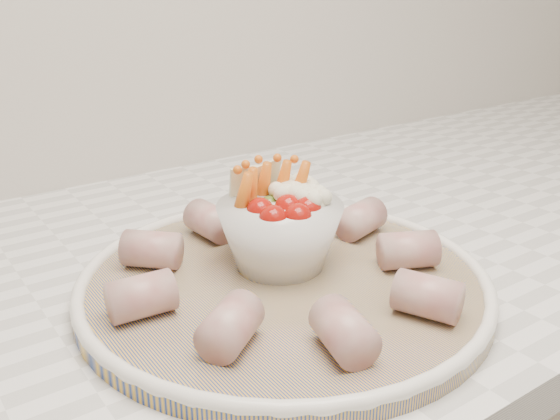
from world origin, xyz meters
TOP-DOWN VIEW (x-y plane):
  - serving_platter at (-0.04, 1.35)m, footprint 0.37×0.37m
  - veggie_bowl at (-0.02, 1.38)m, footprint 0.12×0.12m
  - cured_meat_rolls at (-0.04, 1.35)m, footprint 0.31×0.29m

SIDE VIEW (x-z plane):
  - serving_platter at x=-0.04m, z-range 0.92..0.94m
  - cured_meat_rolls at x=-0.04m, z-range 0.94..0.97m
  - veggie_bowl at x=-0.02m, z-range 0.93..1.02m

